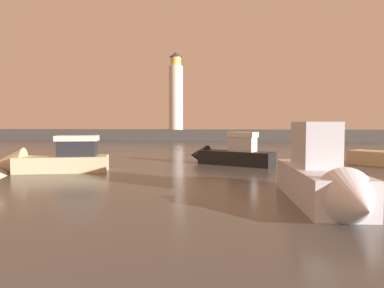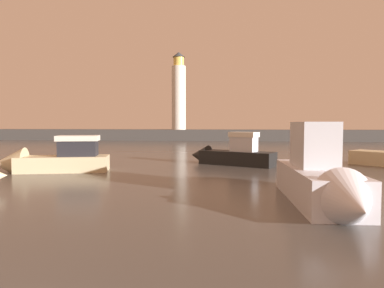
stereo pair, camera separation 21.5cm
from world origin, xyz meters
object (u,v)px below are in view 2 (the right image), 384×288
object	(u,v)px
lighthouse	(179,93)
motorboat_3	(322,179)
motorboat_0	(49,160)
motorboat_1	(229,155)

from	to	relation	value
lighthouse	motorboat_3	distance (m)	48.12
lighthouse	motorboat_0	bearing A→B (deg)	-92.15
lighthouse	motorboat_3	bearing A→B (deg)	-75.29
motorboat_0	motorboat_3	bearing A→B (deg)	-27.06
lighthouse	motorboat_1	distance (m)	36.19
motorboat_0	motorboat_3	xyz separation A→B (m)	(13.57, -6.93, 0.24)
motorboat_1	lighthouse	bearing A→B (deg)	104.34
lighthouse	motorboat_0	world-z (taller)	lighthouse
lighthouse	motorboat_0	size ratio (longest dim) A/B	1.92
lighthouse	motorboat_1	xyz separation A→B (m)	(8.79, -34.37, -7.13)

